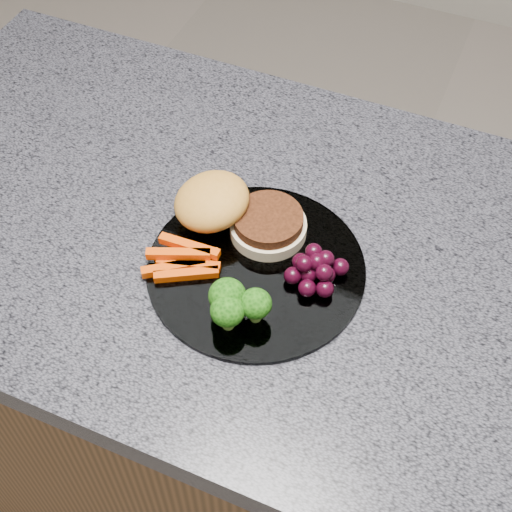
{
  "coord_description": "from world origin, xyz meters",
  "views": [
    {
      "loc": [
        0.17,
        -0.52,
        1.58
      ],
      "look_at": [
        -0.03,
        -0.05,
        0.93
      ],
      "focal_mm": 50.0,
      "sensor_mm": 36.0,
      "label": 1
    }
  ],
  "objects_px": {
    "plate": "(256,268)",
    "grape_bunch": "(316,269)",
    "island_cabinet": "(283,418)",
    "burger": "(232,212)"
  },
  "relations": [
    {
      "from": "plate",
      "to": "island_cabinet",
      "type": "bearing_deg",
      "value": 55.85
    },
    {
      "from": "plate",
      "to": "grape_bunch",
      "type": "bearing_deg",
      "value": 9.66
    },
    {
      "from": "island_cabinet",
      "to": "plate",
      "type": "bearing_deg",
      "value": -124.15
    },
    {
      "from": "island_cabinet",
      "to": "plate",
      "type": "height_order",
      "value": "plate"
    },
    {
      "from": "burger",
      "to": "grape_bunch",
      "type": "relative_size",
      "value": 2.76
    },
    {
      "from": "island_cabinet",
      "to": "burger",
      "type": "height_order",
      "value": "burger"
    },
    {
      "from": "burger",
      "to": "island_cabinet",
      "type": "bearing_deg",
      "value": -16.62
    },
    {
      "from": "island_cabinet",
      "to": "burger",
      "type": "distance_m",
      "value": 0.51
    },
    {
      "from": "grape_bunch",
      "to": "island_cabinet",
      "type": "bearing_deg",
      "value": 137.69
    },
    {
      "from": "island_cabinet",
      "to": "burger",
      "type": "bearing_deg",
      "value": 178.09
    }
  ]
}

